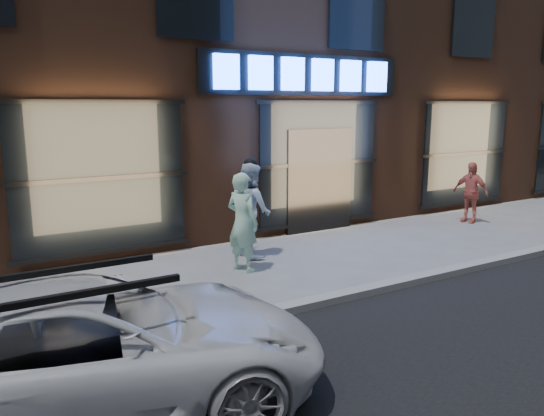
{
  "coord_description": "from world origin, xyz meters",
  "views": [
    {
      "loc": [
        -7.23,
        -6.09,
        2.95
      ],
      "look_at": [
        -2.67,
        1.6,
        1.2
      ],
      "focal_mm": 35.0,
      "sensor_mm": 36.0,
      "label": 1
    }
  ],
  "objects_px": {
    "passerby": "(470,192)",
    "man_cap": "(251,209)",
    "white_suv": "(87,348)",
    "man_bowtie": "(243,222)"
  },
  "relations": [
    {
      "from": "man_bowtie",
      "to": "man_cap",
      "type": "relative_size",
      "value": 0.96
    },
    {
      "from": "passerby",
      "to": "man_cap",
      "type": "bearing_deg",
      "value": -105.08
    },
    {
      "from": "white_suv",
      "to": "man_bowtie",
      "type": "bearing_deg",
      "value": -34.56
    },
    {
      "from": "passerby",
      "to": "white_suv",
      "type": "xyz_separation_m",
      "value": [
        -10.17,
        -3.84,
        -0.12
      ]
    },
    {
      "from": "man_cap",
      "to": "passerby",
      "type": "xyz_separation_m",
      "value": [
        6.23,
        -0.14,
        -0.16
      ]
    },
    {
      "from": "passerby",
      "to": "white_suv",
      "type": "height_order",
      "value": "passerby"
    },
    {
      "from": "passerby",
      "to": "white_suv",
      "type": "bearing_deg",
      "value": -83.1
    },
    {
      "from": "man_bowtie",
      "to": "white_suv",
      "type": "xyz_separation_m",
      "value": [
        -3.35,
        -3.2,
        -0.25
      ]
    },
    {
      "from": "man_cap",
      "to": "man_bowtie",
      "type": "bearing_deg",
      "value": 145.78
    },
    {
      "from": "man_cap",
      "to": "white_suv",
      "type": "xyz_separation_m",
      "value": [
        -3.94,
        -3.98,
        -0.28
      ]
    }
  ]
}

